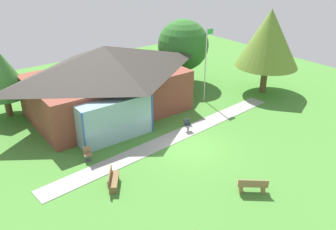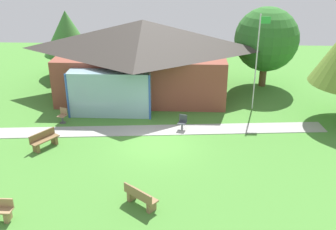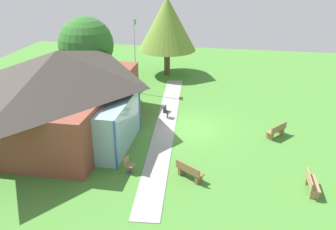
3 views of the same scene
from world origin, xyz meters
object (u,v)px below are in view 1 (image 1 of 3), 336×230
(bench_front_center, at_px, (252,186))
(tree_behind_pavilion_right, at_px, (183,45))
(tree_behind_pavilion_left, at_px, (1,73))
(bench_mid_left, at_px, (113,180))
(flagpole, at_px, (206,62))
(pavilion, at_px, (107,79))
(patio_chair_west, at_px, (88,154))
(patio_chair_lawn_spare, at_px, (188,126))
(tree_east_hedge, at_px, (269,38))

(bench_front_center, bearing_deg, tree_behind_pavilion_right, 102.81)
(tree_behind_pavilion_right, bearing_deg, tree_behind_pavilion_left, 172.43)
(bench_mid_left, distance_m, tree_behind_pavilion_left, 12.52)
(flagpole, bearing_deg, tree_behind_pavilion_left, 154.29)
(flagpole, distance_m, tree_behind_pavilion_right, 4.66)
(pavilion, relative_size, patio_chair_west, 13.61)
(patio_chair_lawn_spare, distance_m, tree_east_hedge, 10.66)
(flagpole, height_order, tree_behind_pavilion_right, flagpole)
(pavilion, relative_size, flagpole, 2.00)
(patio_chair_west, bearing_deg, tree_behind_pavilion_left, -61.32)
(bench_mid_left, height_order, tree_east_hedge, tree_east_hedge)
(pavilion, xyz_separation_m, bench_front_center, (1.21, -12.83, -2.18))
(flagpole, xyz_separation_m, tree_behind_pavilion_right, (1.35, 4.46, 0.17))
(bench_front_center, bearing_deg, tree_behind_pavilion_left, 153.11)
(flagpole, height_order, bench_front_center, flagpole)
(bench_front_center, distance_m, patio_chair_west, 9.33)
(bench_mid_left, bearing_deg, bench_front_center, 83.94)
(bench_front_center, distance_m, tree_behind_pavilion_right, 16.67)
(pavilion, xyz_separation_m, tree_behind_pavilion_left, (-6.13, 3.80, 0.71))
(pavilion, distance_m, tree_behind_pavilion_left, 7.25)
(tree_behind_pavilion_left, height_order, tree_east_hedge, tree_east_hedge)
(bench_front_center, distance_m, tree_behind_pavilion_left, 18.40)
(patio_chair_lawn_spare, xyz_separation_m, tree_behind_pavilion_right, (5.74, 7.69, 2.98))
(bench_mid_left, relative_size, tree_behind_pavilion_left, 0.30)
(bench_mid_left, relative_size, tree_behind_pavilion_right, 0.26)
(patio_chair_west, distance_m, patio_chair_lawn_spare, 6.94)
(tree_behind_pavilion_right, distance_m, tree_behind_pavilion_left, 14.78)
(tree_behind_pavilion_right, height_order, tree_east_hedge, tree_east_hedge)
(tree_east_hedge, bearing_deg, bench_front_center, -142.28)
(pavilion, xyz_separation_m, bench_mid_left, (-4.16, -8.23, -2.18))
(patio_chair_lawn_spare, relative_size, tree_behind_pavilion_left, 0.17)
(flagpole, xyz_separation_m, tree_east_hedge, (5.28, -1.53, 1.35))
(tree_behind_pavilion_right, bearing_deg, flagpole, -106.84)
(tree_behind_pavilion_right, bearing_deg, tree_east_hedge, -56.69)
(pavilion, relative_size, tree_east_hedge, 1.70)
(flagpole, xyz_separation_m, bench_front_center, (-5.96, -10.22, -2.82))
(flagpole, height_order, patio_chair_lawn_spare, flagpole)
(bench_front_center, xyz_separation_m, patio_chair_west, (-5.33, 7.66, 0.01))
(patio_chair_west, distance_m, tree_behind_pavilion_right, 14.76)
(flagpole, relative_size, patio_chair_west, 6.80)
(patio_chair_lawn_spare, relative_size, tree_east_hedge, 0.12)
(bench_mid_left, xyz_separation_m, tree_behind_pavilion_left, (-1.97, 12.02, 2.90))
(bench_mid_left, bearing_deg, tree_behind_pavilion_left, -136.17)
(patio_chair_lawn_spare, distance_m, tree_behind_pavilion_right, 10.05)
(tree_behind_pavilion_right, xyz_separation_m, tree_east_hedge, (3.93, -5.98, 1.18))
(flagpole, bearing_deg, tree_east_hedge, -16.12)
(bench_mid_left, relative_size, patio_chair_west, 1.73)
(bench_mid_left, relative_size, patio_chair_lawn_spare, 1.73)
(patio_chair_west, bearing_deg, flagpole, -151.18)
(pavilion, xyz_separation_m, tree_behind_pavilion_right, (8.52, 1.85, 0.81))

